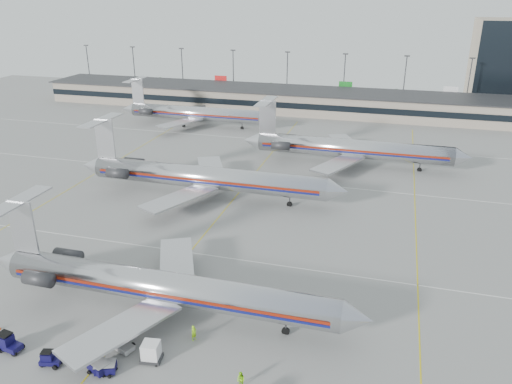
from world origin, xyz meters
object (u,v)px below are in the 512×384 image
(jet_foreground, at_px, (159,286))
(jet_second_row, at_px, (202,177))
(tug_center, at_px, (49,359))
(uld_container, at_px, (151,352))
(belt_loader, at_px, (119,343))

(jet_foreground, relative_size, jet_second_row, 0.92)
(tug_center, xyz_separation_m, uld_container, (9.11, 3.24, 0.31))
(jet_second_row, height_order, uld_container, jet_second_row)
(belt_loader, bearing_deg, uld_container, 8.87)
(uld_container, bearing_deg, tug_center, -168.30)
(jet_second_row, distance_m, uld_container, 41.38)
(jet_second_row, height_order, tug_center, jet_second_row)
(tug_center, xyz_separation_m, belt_loader, (5.17, 4.02, -0.14))
(tug_center, bearing_deg, jet_foreground, 45.60)
(tug_center, bearing_deg, uld_container, 6.36)
(tug_center, height_order, belt_loader, belt_loader)
(jet_second_row, distance_m, tug_center, 43.33)
(uld_container, bearing_deg, jet_second_row, 96.69)
(tug_center, relative_size, belt_loader, 0.50)
(uld_container, bearing_deg, jet_foreground, 101.40)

